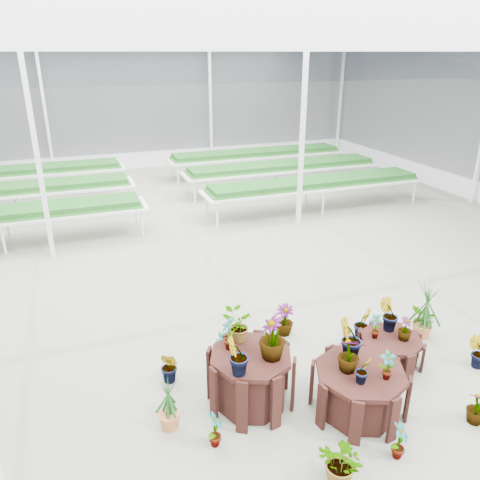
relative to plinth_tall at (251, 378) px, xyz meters
name	(u,v)px	position (x,y,z in m)	size (l,w,h in m)	color
ground_plane	(244,323)	(0.58, 1.79, -0.37)	(24.00, 24.00, 0.00)	gray
greenhouse_shell	(244,193)	(0.58, 1.79, 1.88)	(18.00, 24.00, 4.50)	white
steel_frame	(244,193)	(0.58, 1.79, 1.88)	(18.00, 24.00, 4.50)	silver
nursery_benches	(160,188)	(0.58, 8.99, 0.05)	(16.00, 7.00, 0.84)	silver
plinth_tall	(251,378)	(0.00, 0.00, 0.00)	(1.08, 1.08, 0.73)	black
plinth_mid	(358,391)	(1.20, -0.60, -0.06)	(1.16, 1.16, 0.61)	black
plinth_low	(390,350)	(2.20, 0.10, -0.16)	(0.90, 0.90, 0.41)	black
nursery_plants	(333,351)	(1.15, -0.02, 0.15)	(4.72, 3.22, 1.31)	#184717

